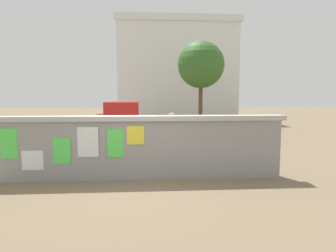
% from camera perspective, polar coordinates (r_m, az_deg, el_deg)
% --- Properties ---
extents(ground, '(60.00, 60.00, 0.00)m').
position_cam_1_polar(ground, '(15.44, -4.53, -1.70)').
color(ground, '#7A664C').
extents(poster_wall, '(7.26, 0.42, 1.60)m').
position_cam_1_polar(poster_wall, '(7.41, -5.27, -4.01)').
color(poster_wall, gray).
rests_on(poster_wall, ground).
extents(auto_rickshaw_truck, '(3.66, 1.64, 1.85)m').
position_cam_1_polar(auto_rickshaw_truck, '(10.98, -3.66, -0.23)').
color(auto_rickshaw_truck, black).
rests_on(auto_rickshaw_truck, ground).
extents(motorcycle, '(1.90, 0.56, 0.87)m').
position_cam_1_polar(motorcycle, '(12.61, -16.83, -1.64)').
color(motorcycle, black).
rests_on(motorcycle, ground).
extents(bicycle_far, '(1.68, 0.51, 0.95)m').
position_cam_1_polar(bicycle_far, '(9.81, -21.59, -4.62)').
color(bicycle_far, black).
rests_on(bicycle_far, ground).
extents(person_walking, '(0.45, 0.45, 1.62)m').
position_cam_1_polar(person_walking, '(8.26, 0.75, -1.78)').
color(person_walking, '#338CBF').
rests_on(person_walking, ground).
extents(person_bystander, '(0.37, 0.37, 1.62)m').
position_cam_1_polar(person_bystander, '(8.74, -12.99, -1.49)').
color(person_bystander, '#D83F72').
rests_on(person_bystander, ground).
extents(tree_roadside, '(2.80, 2.80, 5.27)m').
position_cam_1_polar(tree_roadside, '(18.10, 6.40, 11.67)').
color(tree_roadside, brown).
rests_on(tree_roadside, ground).
extents(building_background, '(9.52, 6.06, 7.98)m').
position_cam_1_polar(building_background, '(25.21, 1.47, 10.55)').
color(building_background, white).
rests_on(building_background, ground).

